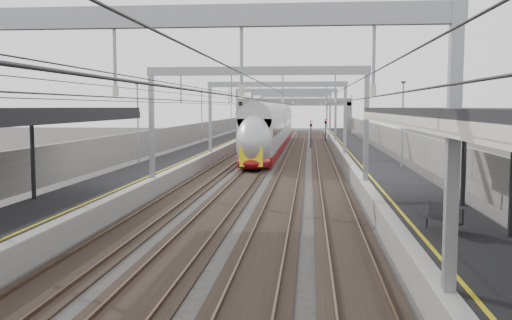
% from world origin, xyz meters
% --- Properties ---
extents(platform_left, '(4.00, 120.00, 1.00)m').
position_xyz_m(platform_left, '(-8.00, 45.00, 0.50)').
color(platform_left, black).
rests_on(platform_left, ground).
extents(platform_right, '(4.00, 120.00, 1.00)m').
position_xyz_m(platform_right, '(8.00, 45.00, 0.50)').
color(platform_right, black).
rests_on(platform_right, ground).
extents(tracks, '(11.40, 140.00, 0.20)m').
position_xyz_m(tracks, '(0.00, 45.00, 0.05)').
color(tracks, black).
rests_on(tracks, ground).
extents(overhead_line, '(13.00, 140.00, 6.60)m').
position_xyz_m(overhead_line, '(0.00, 51.62, 6.14)').
color(overhead_line, gray).
rests_on(overhead_line, platform_left).
extents(overbridge, '(22.00, 2.20, 6.90)m').
position_xyz_m(overbridge, '(0.00, 100.00, 5.31)').
color(overbridge, slate).
rests_on(overbridge, ground).
extents(wall_left, '(0.30, 120.00, 3.20)m').
position_xyz_m(wall_left, '(-11.20, 45.00, 1.60)').
color(wall_left, slate).
rests_on(wall_left, ground).
extents(wall_right, '(0.30, 120.00, 3.20)m').
position_xyz_m(wall_right, '(11.20, 45.00, 1.60)').
color(wall_right, slate).
rests_on(wall_right, ground).
extents(train, '(2.90, 52.88, 4.58)m').
position_xyz_m(train, '(-1.50, 57.73, 2.24)').
color(train, maroon).
rests_on(train, ground).
extents(bench, '(1.17, 1.92, 0.97)m').
position_xyz_m(bench, '(7.60, 8.45, 1.58)').
color(bench, black).
rests_on(bench, platform_right).
extents(signal_green, '(0.32, 0.32, 3.48)m').
position_xyz_m(signal_green, '(-5.20, 70.62, 2.42)').
color(signal_green, black).
rests_on(signal_green, ground).
extents(signal_red_near, '(0.32, 0.32, 3.48)m').
position_xyz_m(signal_red_near, '(3.20, 62.05, 2.42)').
color(signal_red_near, black).
rests_on(signal_red_near, ground).
extents(signal_red_far, '(0.32, 0.32, 3.48)m').
position_xyz_m(signal_red_far, '(5.40, 75.45, 2.42)').
color(signal_red_far, black).
rests_on(signal_red_far, ground).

